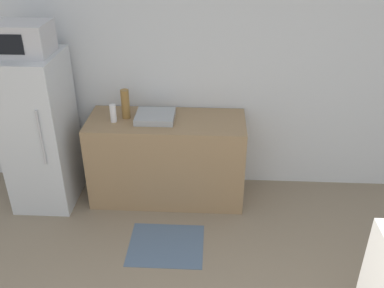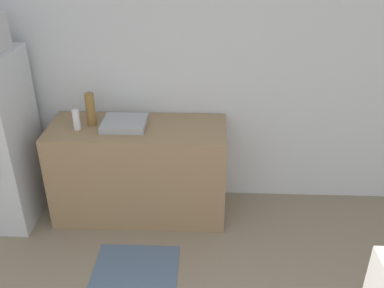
{
  "view_description": "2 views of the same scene",
  "coord_description": "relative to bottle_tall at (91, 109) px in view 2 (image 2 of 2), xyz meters",
  "views": [
    {
      "loc": [
        0.13,
        -0.81,
        2.7
      ],
      "look_at": [
        -0.02,
        2.1,
        1.09
      ],
      "focal_mm": 40.0,
      "sensor_mm": 36.0,
      "label": 1
    },
    {
      "loc": [
        0.29,
        -0.38,
        2.5
      ],
      "look_at": [
        0.19,
        2.1,
        1.17
      ],
      "focal_mm": 40.0,
      "sensor_mm": 36.0,
      "label": 2
    }
  ],
  "objects": [
    {
      "name": "kitchen_rug",
      "position": [
        0.46,
        -0.83,
        -1.03
      ],
      "size": [
        0.68,
        0.58,
        0.01
      ],
      "primitive_type": "cube",
      "color": "slate",
      "rests_on": "ground_plane"
    },
    {
      "name": "bottle_short",
      "position": [
        -0.11,
        -0.09,
        -0.06
      ],
      "size": [
        0.06,
        0.06,
        0.18
      ],
      "primitive_type": "cylinder",
      "color": "silver",
      "rests_on": "counter"
    },
    {
      "name": "sink_basin",
      "position": [
        0.29,
        -0.02,
        -0.12
      ],
      "size": [
        0.38,
        0.34,
        0.06
      ],
      "primitive_type": "cube",
      "color": "#9EA3A8",
      "rests_on": "counter"
    },
    {
      "name": "bottle_tall",
      "position": [
        0.0,
        0.0,
        0.0
      ],
      "size": [
        0.08,
        0.08,
        0.29
      ],
      "primitive_type": "cylinder",
      "color": "olive",
      "rests_on": "counter"
    },
    {
      "name": "wall_back",
      "position": [
        0.72,
        0.32,
        0.27
      ],
      "size": [
        8.0,
        0.06,
        2.6
      ],
      "primitive_type": "cube",
      "color": "silver",
      "rests_on": "ground_plane"
    },
    {
      "name": "counter",
      "position": [
        0.4,
        -0.03,
        -0.59
      ],
      "size": [
        1.55,
        0.62,
        0.89
      ],
      "primitive_type": "cube",
      "color": "#937551",
      "rests_on": "ground_plane"
    }
  ]
}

